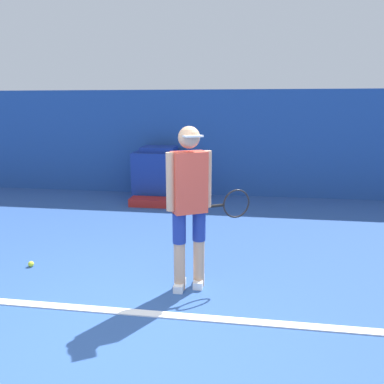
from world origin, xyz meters
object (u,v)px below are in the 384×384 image
object	(u,v)px
equipment_bag	(153,202)
water_bottle	(188,194)
tennis_player	(190,201)
covered_chair	(160,174)
tennis_ball	(31,264)

from	to	relation	value
equipment_bag	water_bottle	bearing A→B (deg)	44.41
tennis_player	covered_chair	size ratio (longest dim) A/B	1.58
tennis_player	tennis_ball	bearing A→B (deg)	144.21
tennis_ball	covered_chair	size ratio (longest dim) A/B	0.06
tennis_player	equipment_bag	distance (m)	3.52
tennis_ball	water_bottle	size ratio (longest dim) A/B	0.26
covered_chair	water_bottle	xyz separation A→B (m)	(0.61, -0.04, -0.40)
tennis_player	covered_chair	xyz separation A→B (m)	(-1.22, 3.81, -0.44)
covered_chair	equipment_bag	bearing A→B (deg)	-89.52
covered_chair	water_bottle	size ratio (longest dim) A/B	4.16
tennis_player	covered_chair	world-z (taller)	tennis_player
tennis_ball	equipment_bag	distance (m)	3.05
tennis_player	tennis_ball	world-z (taller)	tennis_player
covered_chair	tennis_player	bearing A→B (deg)	-72.23
tennis_ball	covered_chair	distance (m)	3.69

